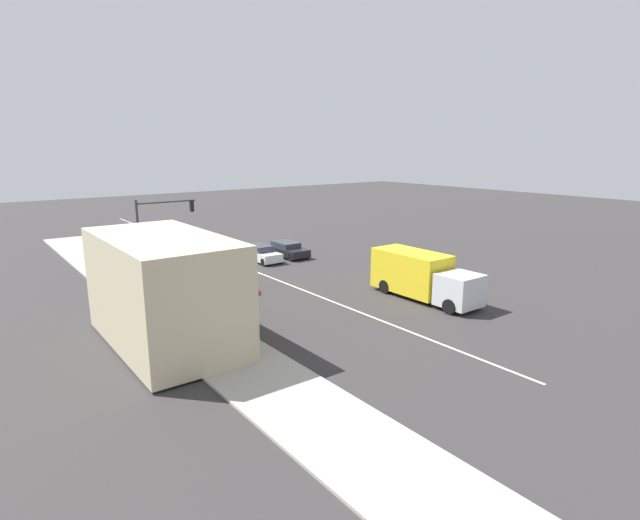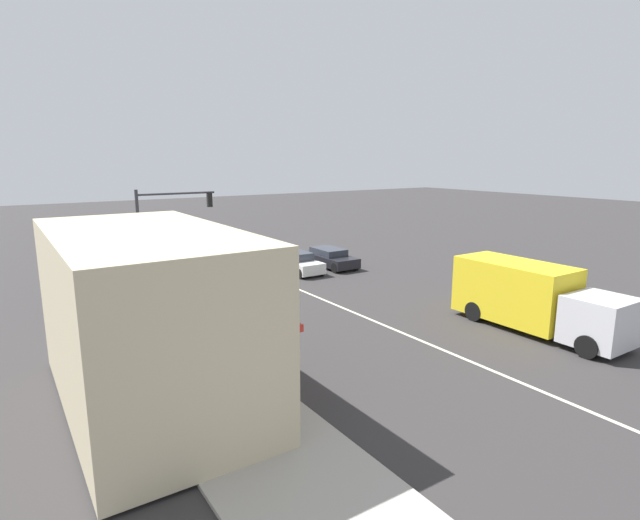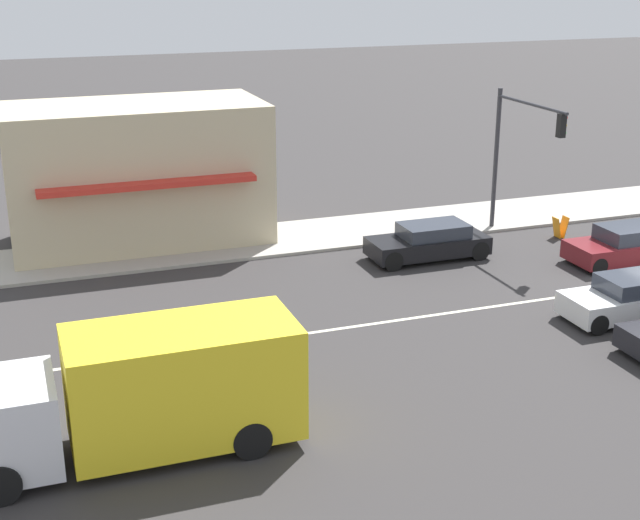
{
  "view_description": "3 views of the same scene",
  "coord_description": "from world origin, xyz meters",
  "px_view_note": "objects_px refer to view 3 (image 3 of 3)",
  "views": [
    {
      "loc": [
        18.59,
        39.37,
        9.49
      ],
      "look_at": [
        -0.5,
        14.06,
        2.24
      ],
      "focal_mm": 28.0,
      "sensor_mm": 36.0,
      "label": 1
    },
    {
      "loc": [
        14.24,
        31.24,
        7.42
      ],
      "look_at": [
        0.43,
        10.25,
        2.27
      ],
      "focal_mm": 28.0,
      "sensor_mm": 36.0,
      "label": 2
    },
    {
      "loc": [
        -22.94,
        21.12,
        10.62
      ],
      "look_at": [
        0.78,
        12.59,
        1.97
      ],
      "focal_mm": 50.0,
      "sensor_mm": 36.0,
      "label": 3
    }
  ],
  "objects_px": {
    "pedestrian": "(216,217)",
    "delivery_truck": "(144,392)",
    "suv_black": "(429,242)",
    "van_white": "(633,298)",
    "traffic_signal_main": "(517,141)",
    "sedan_maroon": "(628,245)",
    "warning_aframe_sign": "(560,227)"
  },
  "relations": [
    {
      "from": "van_white",
      "to": "warning_aframe_sign",
      "type": "bearing_deg",
      "value": -18.81
    },
    {
      "from": "pedestrian",
      "to": "suv_black",
      "type": "xyz_separation_m",
      "value": [
        -4.73,
        -6.87,
        -0.34
      ]
    },
    {
      "from": "delivery_truck",
      "to": "van_white",
      "type": "height_order",
      "value": "delivery_truck"
    },
    {
      "from": "delivery_truck",
      "to": "suv_black",
      "type": "bearing_deg",
      "value": -50.18
    },
    {
      "from": "traffic_signal_main",
      "to": "sedan_maroon",
      "type": "distance_m",
      "value": 5.67
    },
    {
      "from": "suv_black",
      "to": "van_white",
      "type": "height_order",
      "value": "van_white"
    },
    {
      "from": "pedestrian",
      "to": "delivery_truck",
      "type": "distance_m",
      "value": 15.61
    },
    {
      "from": "warning_aframe_sign",
      "to": "sedan_maroon",
      "type": "height_order",
      "value": "sedan_maroon"
    },
    {
      "from": "warning_aframe_sign",
      "to": "van_white",
      "type": "distance_m",
      "value": 8.21
    },
    {
      "from": "suv_black",
      "to": "van_white",
      "type": "bearing_deg",
      "value": -154.75
    },
    {
      "from": "traffic_signal_main",
      "to": "delivery_truck",
      "type": "xyz_separation_m",
      "value": [
        -11.12,
        16.13,
        -2.43
      ]
    },
    {
      "from": "van_white",
      "to": "sedan_maroon",
      "type": "height_order",
      "value": "sedan_maroon"
    },
    {
      "from": "pedestrian",
      "to": "delivery_truck",
      "type": "height_order",
      "value": "delivery_truck"
    },
    {
      "from": "traffic_signal_main",
      "to": "suv_black",
      "type": "relative_size",
      "value": 1.27
    },
    {
      "from": "traffic_signal_main",
      "to": "warning_aframe_sign",
      "type": "relative_size",
      "value": 6.69
    },
    {
      "from": "warning_aframe_sign",
      "to": "suv_black",
      "type": "distance_m",
      "value": 6.07
    },
    {
      "from": "delivery_truck",
      "to": "traffic_signal_main",
      "type": "bearing_deg",
      "value": -55.41
    },
    {
      "from": "traffic_signal_main",
      "to": "warning_aframe_sign",
      "type": "xyz_separation_m",
      "value": [
        -0.56,
        -1.9,
        -3.47
      ]
    },
    {
      "from": "traffic_signal_main",
      "to": "pedestrian",
      "type": "height_order",
      "value": "traffic_signal_main"
    },
    {
      "from": "pedestrian",
      "to": "sedan_maroon",
      "type": "distance_m",
      "value": 15.45
    },
    {
      "from": "pedestrian",
      "to": "van_white",
      "type": "height_order",
      "value": "pedestrian"
    },
    {
      "from": "pedestrian",
      "to": "warning_aframe_sign",
      "type": "xyz_separation_m",
      "value": [
        -4.17,
        -12.91,
        -0.56
      ]
    },
    {
      "from": "warning_aframe_sign",
      "to": "traffic_signal_main",
      "type": "bearing_deg",
      "value": 73.67
    },
    {
      "from": "suv_black",
      "to": "sedan_maroon",
      "type": "xyz_separation_m",
      "value": [
        -2.8,
        -6.62,
        0.01
      ]
    },
    {
      "from": "traffic_signal_main",
      "to": "suv_black",
      "type": "bearing_deg",
      "value": 105.2
    },
    {
      "from": "traffic_signal_main",
      "to": "van_white",
      "type": "distance_m",
      "value": 8.97
    },
    {
      "from": "pedestrian",
      "to": "suv_black",
      "type": "relative_size",
      "value": 0.37
    },
    {
      "from": "van_white",
      "to": "sedan_maroon",
      "type": "relative_size",
      "value": 1.0
    },
    {
      "from": "sedan_maroon",
      "to": "van_white",
      "type": "bearing_deg",
      "value": 143.74
    },
    {
      "from": "van_white",
      "to": "delivery_truck",
      "type": "bearing_deg",
      "value": 100.31
    },
    {
      "from": "pedestrian",
      "to": "delivery_truck",
      "type": "xyz_separation_m",
      "value": [
        -14.73,
        5.13,
        0.48
      ]
    },
    {
      "from": "pedestrian",
      "to": "delivery_truck",
      "type": "bearing_deg",
      "value": 160.8
    }
  ]
}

